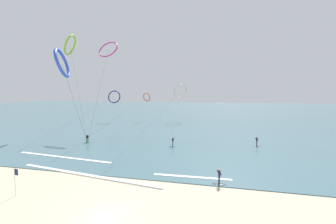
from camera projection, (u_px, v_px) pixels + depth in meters
ground_plane at (106, 217)px, 16.43m from camera, size 400.00×400.00×0.00m
sea_water at (200, 110)px, 120.90m from camera, size 400.00×200.00×0.08m
surfer_emerald at (87, 139)px, 40.85m from camera, size 1.40×0.68×1.70m
surfer_charcoal at (219, 177)px, 22.18m from camera, size 1.40×0.62×1.70m
surfer_violet at (257, 142)px, 38.37m from camera, size 1.40×0.64×1.70m
surfer_teal at (173, 142)px, 38.01m from camera, size 1.40×0.64×1.70m
kite_coral at (147, 97)px, 73.85m from camera, size 2.62×48.68×9.99m
kite_magenta at (108, 49)px, 52.44m from camera, size 5.52×15.17×22.81m
kite_navy at (114, 97)px, 72.18m from camera, size 4.50×40.26×10.68m
kite_cobalt at (62, 63)px, 27.82m from camera, size 5.65×13.44×15.62m
kite_ivory at (180, 91)px, 73.13m from camera, size 5.48×53.65×12.93m
kite_lime at (70, 45)px, 52.34m from camera, size 13.32×14.09×24.21m
beach_flag at (16, 178)px, 19.65m from camera, size 0.47×0.09×2.70m
wave_crest_near at (86, 175)px, 24.80m from camera, size 19.68×3.23×0.12m
wave_crest_mid at (192, 177)px, 24.12m from camera, size 8.97×0.76×0.12m
wave_crest_far at (63, 157)px, 31.61m from camera, size 16.86×2.19×0.12m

